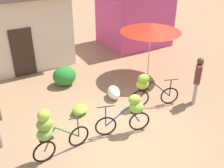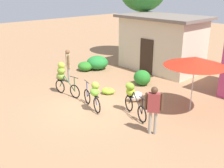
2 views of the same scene
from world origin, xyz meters
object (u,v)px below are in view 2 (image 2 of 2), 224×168
object	(u,v)px
market_umbrella	(195,61)
bicycle_center_loaded	(132,96)
bicycle_near_pile	(94,93)
produce_sack	(136,96)
person_vendor	(68,62)
building_low	(162,43)
person_bystander	(154,106)
banana_pile_on_ground	(108,91)
bicycle_leftmost	(63,76)

from	to	relation	value
market_umbrella	bicycle_center_loaded	size ratio (longest dim) A/B	1.48
market_umbrella	bicycle_near_pile	size ratio (longest dim) A/B	1.49
produce_sack	person_vendor	bearing A→B (deg)	-170.55
produce_sack	person_vendor	xyz separation A→B (m)	(-4.09, -0.68, 0.85)
person_vendor	bicycle_near_pile	bearing A→B (deg)	-19.12
building_low	person_bystander	xyz separation A→B (m)	(4.59, -6.45, -0.56)
banana_pile_on_ground	building_low	bearing A→B (deg)	99.66
bicycle_leftmost	banana_pile_on_ground	size ratio (longest dim) A/B	2.32
bicycle_leftmost	person_bystander	distance (m)	5.18
bicycle_leftmost	bicycle_center_loaded	xyz separation A→B (m)	(3.60, 0.81, -0.14)
person_vendor	building_low	bearing A→B (deg)	71.93
produce_sack	bicycle_near_pile	bearing A→B (deg)	-105.17
market_umbrella	produce_sack	size ratio (longest dim) A/B	3.41
market_umbrella	person_vendor	bearing A→B (deg)	-165.82
bicycle_center_loaded	bicycle_leftmost	bearing A→B (deg)	-167.35
market_umbrella	person_bystander	bearing A→B (deg)	-87.26
produce_sack	person_bystander	distance (m)	2.95
bicycle_near_pile	banana_pile_on_ground	world-z (taller)	bicycle_near_pile
building_low	person_vendor	world-z (taller)	building_low
person_bystander	bicycle_center_loaded	bearing A→B (deg)	157.18
building_low	banana_pile_on_ground	size ratio (longest dim) A/B	7.13
banana_pile_on_ground	person_bystander	distance (m)	4.08
bicycle_center_loaded	person_vendor	world-z (taller)	person_vendor
market_umbrella	person_vendor	distance (m)	6.53
produce_sack	person_vendor	world-z (taller)	person_vendor
bicycle_near_pile	produce_sack	bearing A→B (deg)	74.83
produce_sack	bicycle_center_loaded	bearing A→B (deg)	-54.73
bicycle_leftmost	bicycle_near_pile	distance (m)	2.37
person_vendor	person_bystander	world-z (taller)	person_vendor
building_low	banana_pile_on_ground	xyz separation A→B (m)	(0.86, -5.07, -1.48)
building_low	bicycle_center_loaded	xyz separation A→B (m)	(3.02, -5.78, -0.87)
bicycle_center_loaded	produce_sack	world-z (taller)	bicycle_center_loaded
bicycle_leftmost	produce_sack	bearing A→B (deg)	32.16
person_bystander	building_low	bearing A→B (deg)	125.48
bicycle_center_loaded	produce_sack	size ratio (longest dim) A/B	2.31
building_low	bicycle_center_loaded	size ratio (longest dim) A/B	3.11
building_low	banana_pile_on_ground	world-z (taller)	building_low
bicycle_center_loaded	produce_sack	bearing A→B (deg)	125.27
banana_pile_on_ground	produce_sack	size ratio (longest dim) A/B	1.01
person_vendor	produce_sack	bearing A→B (deg)	9.45
bicycle_center_loaded	banana_pile_on_ground	bearing A→B (deg)	161.62
market_umbrella	bicycle_center_loaded	xyz separation A→B (m)	(-1.45, -1.91, -1.32)
market_umbrella	bicycle_near_pile	xyz separation A→B (m)	(-2.69, -2.82, -1.33)
bicycle_near_pile	banana_pile_on_ground	xyz separation A→B (m)	(-0.92, 1.63, -0.60)
building_low	bicycle_center_loaded	distance (m)	6.58
building_low	bicycle_leftmost	size ratio (longest dim) A/B	3.08
banana_pile_on_ground	produce_sack	xyz separation A→B (m)	(1.44, 0.29, 0.09)
bicycle_center_loaded	produce_sack	distance (m)	1.34
building_low	person_bystander	size ratio (longest dim) A/B	2.94
building_low	bicycle_near_pile	distance (m)	6.98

